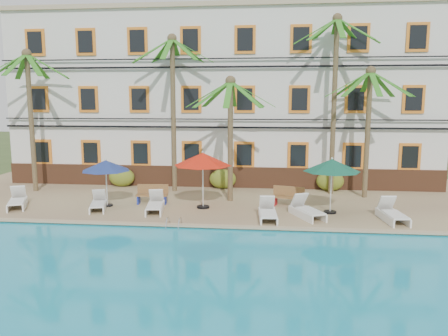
# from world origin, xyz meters

# --- Properties ---
(ground) EXTENTS (100.00, 100.00, 0.00)m
(ground) POSITION_xyz_m (0.00, 0.00, 0.00)
(ground) COLOR #384C23
(ground) RESTS_ON ground
(pool_deck) EXTENTS (30.00, 12.00, 0.25)m
(pool_deck) POSITION_xyz_m (0.00, 5.00, 0.12)
(pool_deck) COLOR tan
(pool_deck) RESTS_ON ground
(swimming_pool) EXTENTS (26.00, 12.00, 0.20)m
(swimming_pool) POSITION_xyz_m (0.00, -7.00, 0.10)
(swimming_pool) COLOR #1899B9
(swimming_pool) RESTS_ON ground
(pool_coping) EXTENTS (30.00, 0.35, 0.06)m
(pool_coping) POSITION_xyz_m (0.00, -0.90, 0.28)
(pool_coping) COLOR tan
(pool_coping) RESTS_ON pool_deck
(hotel_building) EXTENTS (25.40, 6.44, 10.22)m
(hotel_building) POSITION_xyz_m (0.00, 9.98, 5.37)
(hotel_building) COLOR silver
(hotel_building) RESTS_ON pool_deck
(palm_a) EXTENTS (4.35, 4.35, 7.63)m
(palm_a) POSITION_xyz_m (-9.91, 4.93, 5.18)
(palm_a) COLOR brown
(palm_a) RESTS_ON pool_deck
(palm_b) EXTENTS (4.35, 4.35, 8.40)m
(palm_b) POSITION_xyz_m (-2.25, 5.70, 5.62)
(palm_b) COLOR brown
(palm_b) RESTS_ON pool_deck
(palm_c) EXTENTS (4.35, 4.35, 6.12)m
(palm_c) POSITION_xyz_m (1.01, 3.69, 4.28)
(palm_c) COLOR brown
(palm_c) RESTS_ON pool_deck
(palm_d) EXTENTS (4.35, 4.35, 9.30)m
(palm_d) POSITION_xyz_m (6.22, 5.91, 6.12)
(palm_d) COLOR brown
(palm_d) RESTS_ON pool_deck
(palm_e) EXTENTS (4.35, 4.35, 6.63)m
(palm_e) POSITION_xyz_m (7.83, 5.20, 4.58)
(palm_e) COLOR brown
(palm_e) RESTS_ON pool_deck
(shrub_left) EXTENTS (1.50, 0.90, 1.10)m
(shrub_left) POSITION_xyz_m (-5.57, 6.60, 0.80)
(shrub_left) COLOR #1D5F1B
(shrub_left) RESTS_ON pool_deck
(shrub_mid) EXTENTS (1.50, 0.90, 1.10)m
(shrub_mid) POSITION_xyz_m (0.32, 6.60, 0.80)
(shrub_mid) COLOR #1D5F1B
(shrub_mid) RESTS_ON pool_deck
(shrub_right) EXTENTS (1.50, 0.90, 1.10)m
(shrub_right) POSITION_xyz_m (6.26, 6.60, 0.80)
(shrub_right) COLOR #1D5F1B
(shrub_right) RESTS_ON pool_deck
(umbrella_blue) EXTENTS (2.26, 2.26, 2.27)m
(umbrella_blue) POSITION_xyz_m (-4.67, 1.95, 2.18)
(umbrella_blue) COLOR black
(umbrella_blue) RESTS_ON pool_deck
(umbrella_red) EXTENTS (2.67, 2.67, 2.66)m
(umbrella_red) POSITION_xyz_m (-0.11, 2.10, 2.52)
(umbrella_red) COLOR black
(umbrella_red) RESTS_ON pool_deck
(umbrella_green) EXTENTS (2.50, 2.50, 2.50)m
(umbrella_green) POSITION_xyz_m (5.65, 1.79, 2.38)
(umbrella_green) COLOR black
(umbrella_green) RESTS_ON pool_deck
(lounger_a) EXTENTS (1.49, 2.11, 0.95)m
(lounger_a) POSITION_xyz_m (-8.76, 1.27, 0.56)
(lounger_a) COLOR white
(lounger_a) RESTS_ON pool_deck
(lounger_b) EXTENTS (1.14, 1.92, 0.86)m
(lounger_b) POSITION_xyz_m (-4.84, 1.28, 0.53)
(lounger_b) COLOR white
(lounger_b) RESTS_ON pool_deck
(lounger_c) EXTENTS (1.01, 2.04, 0.92)m
(lounger_c) POSITION_xyz_m (-2.16, 1.22, 0.55)
(lounger_c) COLOR white
(lounger_c) RESTS_ON pool_deck
(lounger_d) EXTENTS (0.84, 2.03, 0.94)m
(lounger_d) POSITION_xyz_m (2.89, 0.36, 0.55)
(lounger_d) COLOR white
(lounger_d) RESTS_ON pool_deck
(lounger_e) EXTENTS (1.53, 2.15, 0.96)m
(lounger_e) POSITION_xyz_m (4.55, 0.94, 0.56)
(lounger_e) COLOR white
(lounger_e) RESTS_ON pool_deck
(lounger_f) EXTENTS (0.96, 2.12, 0.97)m
(lounger_f) POSITION_xyz_m (8.03, 0.73, 0.56)
(lounger_f) COLOR white
(lounger_f) RESTS_ON pool_deck
(bench_left) EXTENTS (1.53, 0.59, 0.93)m
(bench_left) POSITION_xyz_m (-2.69, 2.67, 0.72)
(bench_left) COLOR olive
(bench_left) RESTS_ON pool_deck
(bench_right) EXTENTS (1.57, 0.87, 0.93)m
(bench_right) POSITION_xyz_m (3.89, 2.86, 0.72)
(bench_right) COLOR olive
(bench_right) RESTS_ON pool_deck
(pool_ladder) EXTENTS (0.54, 0.74, 0.74)m
(pool_ladder) POSITION_xyz_m (-0.81, -1.00, 0.25)
(pool_ladder) COLOR silver
(pool_ladder) RESTS_ON ground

